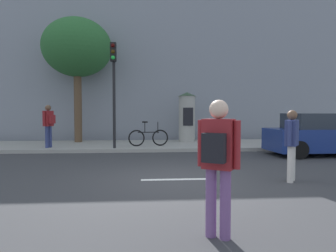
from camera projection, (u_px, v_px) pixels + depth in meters
ground_plane at (178, 179)px, 7.25m from camera, size 80.00×80.00×0.00m
sidewalk_curb at (162, 145)px, 14.22m from camera, size 36.00×4.00×0.15m
lane_markings at (178, 179)px, 7.25m from camera, size 25.80×0.16×0.01m
building_backdrop at (158, 62)px, 18.99m from camera, size 36.00×5.00×9.67m
traffic_light at (114, 78)px, 12.18m from camera, size 0.24×0.45×4.29m
poster_column at (187, 116)px, 15.28m from camera, size 0.92×0.92×2.51m
street_tree at (77, 48)px, 14.85m from camera, size 3.40×3.40×6.15m
pedestrian_tallest at (292, 139)px, 6.99m from camera, size 0.48×0.55×1.68m
pedestrian_in_red_top at (218, 156)px, 3.81m from camera, size 0.50×0.50×1.78m
pedestrian_with_backpack at (49, 122)px, 12.53m from camera, size 0.48×0.55×1.80m
bicycle_leaning at (148, 137)px, 13.17m from camera, size 1.76×0.27×1.09m
parked_car_dark at (323, 135)px, 11.40m from camera, size 4.26×1.98×1.59m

